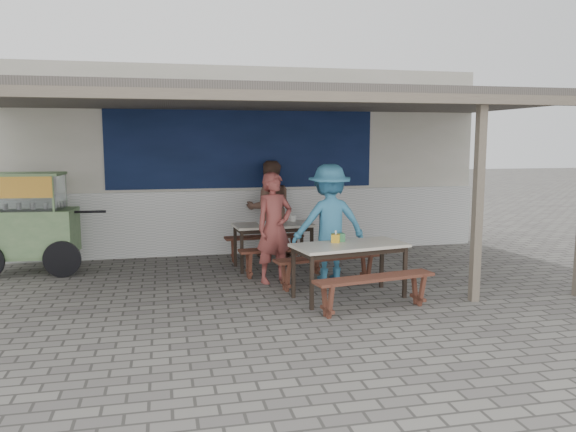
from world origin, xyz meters
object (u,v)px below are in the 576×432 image
(table_right, at_px, (350,249))
(patron_street_side, at_px, (274,228))
(bench_left_wall, at_px, (264,242))
(patron_wall_side, at_px, (270,209))
(bench_left_street, at_px, (283,255))
(tissue_box, at_px, (336,238))
(condiment_bowl, at_px, (262,223))
(bench_right_street, at_px, (375,285))
(bench_right_wall, at_px, (327,264))
(vendor_cart, at_px, (28,219))
(condiment_jar, at_px, (293,218))
(patron_right_table, at_px, (329,223))
(donation_box, at_px, (338,237))
(table_left, at_px, (273,229))

(table_right, xyz_separation_m, patron_street_side, (-0.83, 1.08, 0.16))
(bench_left_wall, height_order, patron_wall_side, patron_wall_side)
(patron_street_side, height_order, patron_wall_side, patron_wall_side)
(bench_left_wall, height_order, table_right, table_right)
(table_right, bearing_deg, bench_left_street, 103.30)
(tissue_box, bearing_deg, condiment_bowl, 110.53)
(table_right, bearing_deg, tissue_box, 125.11)
(bench_right_street, distance_m, tissue_box, 0.96)
(bench_left_street, height_order, bench_right_wall, same)
(vendor_cart, distance_m, condiment_jar, 4.32)
(condiment_jar, bearing_deg, bench_right_wall, -84.79)
(table_right, bearing_deg, bench_left_wall, 94.83)
(vendor_cart, bearing_deg, patron_wall_side, 11.44)
(bench_left_street, distance_m, patron_right_table, 0.93)
(patron_street_side, bearing_deg, bench_right_wall, -52.00)
(patron_wall_side, bearing_deg, bench_right_street, 103.67)
(bench_right_wall, bearing_deg, patron_wall_side, 90.17)
(bench_left_wall, xyz_separation_m, donation_box, (0.61, -2.40, 0.47))
(table_left, relative_size, vendor_cart, 0.65)
(table_left, height_order, donation_box, donation_box)
(patron_street_side, bearing_deg, tissue_box, -74.70)
(bench_right_wall, bearing_deg, tissue_box, -104.21)
(bench_right_wall, relative_size, patron_street_side, 0.99)
(bench_right_wall, height_order, vendor_cart, vendor_cart)
(bench_right_wall, distance_m, condiment_jar, 1.68)
(patron_street_side, height_order, tissue_box, patron_street_side)
(table_right, distance_m, tissue_box, 0.25)
(bench_left_wall, bearing_deg, donation_box, -79.95)
(tissue_box, bearing_deg, patron_wall_side, 97.92)
(condiment_jar, bearing_deg, patron_street_side, -115.47)
(condiment_jar, bearing_deg, bench_left_street, -112.88)
(donation_box, bearing_deg, table_left, 107.42)
(bench_left_wall, distance_m, patron_right_table, 1.83)
(patron_wall_side, xyz_separation_m, condiment_bowl, (-0.30, -0.95, -0.11))
(bench_right_street, bearing_deg, table_left, 96.04)
(tissue_box, xyz_separation_m, condiment_jar, (-0.11, 2.11, -0.01))
(bench_right_wall, bearing_deg, condiment_bowl, 107.97)
(vendor_cart, relative_size, donation_box, 12.27)
(patron_right_table, distance_m, donation_box, 0.83)
(bench_right_street, height_order, condiment_jar, condiment_jar)
(condiment_bowl, bearing_deg, table_right, -67.12)
(patron_wall_side, bearing_deg, bench_right_wall, 103.73)
(tissue_box, bearing_deg, bench_right_wall, 86.04)
(patron_street_side, bearing_deg, table_right, -73.24)
(patron_right_table, relative_size, donation_box, 10.51)
(tissue_box, bearing_deg, table_right, -44.64)
(bench_left_street, height_order, bench_left_wall, same)
(bench_right_street, bearing_deg, tissue_box, 98.37)
(table_left, xyz_separation_m, patron_right_table, (0.68, -0.99, 0.22))
(tissue_box, relative_size, condiment_bowl, 0.61)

